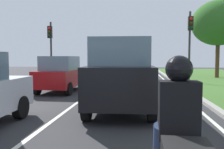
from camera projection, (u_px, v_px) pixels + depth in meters
name	position (u px, v px, depth m)	size (l,w,h in m)	color
ground_plane	(107.00, 90.00, 12.38)	(60.00, 60.00, 0.00)	#2D2D30
lane_line_center	(94.00, 90.00, 12.46)	(0.12, 32.00, 0.01)	silver
lane_line_right_edge	(178.00, 91.00, 11.98)	(0.12, 32.00, 0.01)	silver
curb_right	(188.00, 91.00, 11.92)	(0.24, 48.00, 0.12)	#9E9B93
car_suv_ahead	(121.00, 74.00, 7.78)	(2.10, 4.57, 2.28)	black
car_hatchback_far	(61.00, 74.00, 11.97)	(1.81, 3.74, 1.78)	maroon
rider_person	(178.00, 108.00, 2.46)	(0.51, 0.41, 1.16)	black
traffic_light_near_right	(190.00, 36.00, 15.65)	(0.32, 0.50, 4.76)	#2D2D2D
traffic_light_overhead_left	(50.00, 41.00, 17.94)	(0.32, 0.50, 4.41)	#2D2D2D
tree_roadside_far	(218.00, 23.00, 19.37)	(4.33, 4.33, 6.39)	#4C331E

